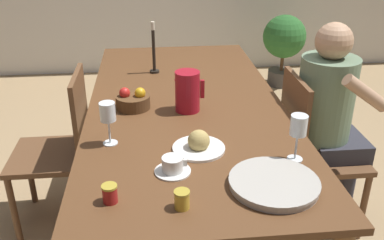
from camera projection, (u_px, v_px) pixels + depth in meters
ground_plane at (187, 218)px, 2.59m from camera, size 20.00×20.00×0.00m
dining_table at (186, 117)px, 2.29m from camera, size 1.01×2.13×0.76m
chair_person_side at (312, 149)px, 2.36m from camera, size 0.42×0.42×0.91m
chair_opposite at (62, 147)px, 2.39m from camera, size 0.42×0.42×0.91m
person_seated at (330, 111)px, 2.31m from camera, size 0.39×0.41×1.18m
red_pitcher at (188, 91)px, 2.12m from camera, size 0.15×0.12×0.21m
wine_glass_water at (108, 114)px, 1.79m from camera, size 0.07×0.07×0.19m
wine_glass_juice at (298, 128)px, 1.67m from camera, size 0.07×0.07×0.20m
teacup_near_person at (173, 166)px, 1.64m from camera, size 0.14×0.14×0.06m
serving_tray at (274, 183)px, 1.55m from camera, size 0.33×0.33×0.03m
bread_plate at (199, 144)px, 1.79m from camera, size 0.22×0.22×0.09m
jam_jar_amber at (110, 193)px, 1.46m from camera, size 0.05×0.05×0.07m
jam_jar_red at (182, 199)px, 1.43m from camera, size 0.05×0.05×0.07m
fruit_bowl at (133, 101)px, 2.17m from camera, size 0.17×0.17×0.11m
candlestick_tall at (154, 53)px, 2.63m from camera, size 0.06×0.06×0.32m
potted_plant at (284, 42)px, 4.42m from camera, size 0.44×0.44×0.75m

